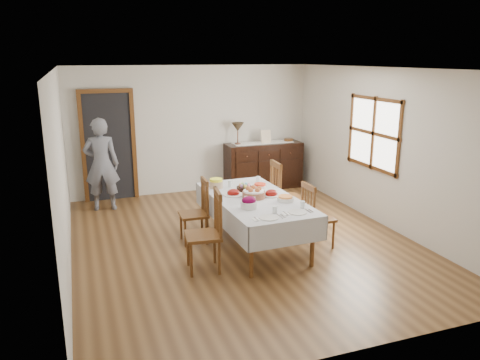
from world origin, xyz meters
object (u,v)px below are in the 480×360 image
object	(u,v)px
dining_table	(254,203)
chair_right_far	(284,194)
chair_right_near	(316,215)
sideboard	(263,165)
chair_left_near	(207,231)
person	(101,161)
table_lamp	(238,128)
chair_left_far	(197,211)

from	to	relation	value
dining_table	chair_right_far	size ratio (longest dim) A/B	2.00
chair_right_near	sideboard	world-z (taller)	chair_right_near
chair_left_near	person	xyz separation A→B (m)	(-1.12, 3.12, 0.36)
chair_right_far	table_lamp	xyz separation A→B (m)	(0.04, 2.41, 0.77)
chair_right_near	person	xyz separation A→B (m)	(-2.83, 2.90, 0.42)
chair_left_near	chair_right_far	world-z (taller)	chair_right_far
person	chair_right_far	bearing A→B (deg)	152.48
table_lamp	person	bearing A→B (deg)	-171.60
chair_left_far	chair_right_near	distance (m)	1.79
dining_table	chair_left_far	bearing A→B (deg)	146.45
chair_left_far	dining_table	bearing A→B (deg)	60.20
dining_table	chair_right_far	distance (m)	0.95
chair_right_near	chair_right_far	xyz separation A→B (m)	(-0.09, 0.91, 0.07)
chair_right_far	sideboard	distance (m)	2.46
chair_left_near	person	size ratio (longest dim) A/B	0.60
chair_right_far	sideboard	world-z (taller)	chair_right_far
dining_table	sideboard	xyz separation A→B (m)	(1.37, 2.96, -0.18)
chair_right_near	table_lamp	size ratio (longest dim) A/B	2.14
dining_table	chair_left_far	size ratio (longest dim) A/B	2.29
person	chair_left_far	bearing A→B (deg)	128.84
chair_right_far	chair_left_near	bearing A→B (deg)	127.33
chair_left_far	chair_right_far	distance (m)	1.51
table_lamp	chair_right_far	bearing A→B (deg)	-90.91
person	dining_table	bearing A→B (deg)	136.24
chair_right_near	chair_left_near	bearing A→B (deg)	95.95
chair_left_near	chair_right_far	bearing A→B (deg)	131.34
chair_right_near	chair_left_far	bearing A→B (deg)	62.50
chair_left_near	chair_right_near	xyz separation A→B (m)	(1.72, 0.21, -0.05)
dining_table	sideboard	world-z (taller)	sideboard
chair_left_far	chair_right_near	xyz separation A→B (m)	(1.60, -0.80, -0.00)
chair_left_far	sideboard	world-z (taller)	chair_left_far
chair_right_far	table_lamp	world-z (taller)	table_lamp
chair_left_far	person	size ratio (longest dim) A/B	0.54
chair_left_near	dining_table	bearing A→B (deg)	128.44
chair_right_near	table_lamp	world-z (taller)	table_lamp
chair_right_far	sideboard	xyz separation A→B (m)	(0.61, 2.38, -0.08)
chair_right_far	table_lamp	bearing A→B (deg)	1.84
sideboard	table_lamp	xyz separation A→B (m)	(-0.58, 0.02, 0.84)
chair_left_far	table_lamp	xyz separation A→B (m)	(1.55, 2.52, 0.84)
dining_table	sideboard	distance (m)	3.27
chair_left_near	chair_right_far	xyz separation A→B (m)	(1.63, 1.12, 0.02)
sideboard	table_lamp	distance (m)	1.02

